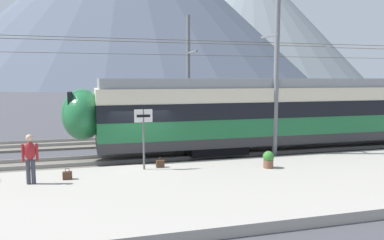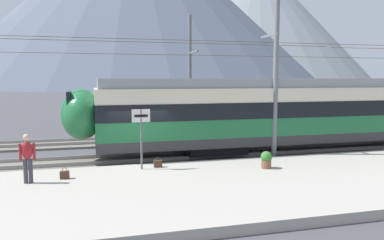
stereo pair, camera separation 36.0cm
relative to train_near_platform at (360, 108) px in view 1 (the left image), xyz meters
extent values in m
plane|color=#424247|center=(-12.20, -1.20, -2.23)|extent=(400.00, 400.00, 0.00)
cube|color=#A39E93|center=(-12.20, -5.50, -2.08)|extent=(120.00, 7.20, 0.31)
cube|color=#6B6359|center=(-12.20, 0.00, -2.17)|extent=(120.00, 3.00, 0.12)
cube|color=gray|center=(-12.20, -0.72, -2.03)|extent=(120.00, 0.07, 0.16)
cube|color=gray|center=(-12.20, 0.72, -2.03)|extent=(120.00, 0.07, 0.16)
cube|color=#6B6359|center=(-12.20, 5.41, -2.17)|extent=(120.00, 3.00, 0.12)
cube|color=gray|center=(-12.20, 4.70, -2.03)|extent=(120.00, 0.07, 0.16)
cube|color=gray|center=(-12.20, 6.13, -2.03)|extent=(120.00, 0.07, 0.16)
cube|color=#2D2D30|center=(0.59, 0.00, -1.30)|extent=(29.19, 2.92, 0.45)
cube|color=#1E6638|center=(0.59, 0.00, -0.65)|extent=(29.19, 2.92, 0.85)
cube|color=black|center=(0.59, 0.00, 0.15)|extent=(29.19, 2.96, 0.75)
cube|color=beige|center=(0.59, 0.00, 0.85)|extent=(29.19, 2.92, 0.65)
cube|color=gray|center=(0.59, 0.00, 1.40)|extent=(28.89, 2.72, 0.45)
cube|color=black|center=(-8.46, 0.00, -1.74)|extent=(2.80, 2.34, 0.42)
ellipsoid|color=#1E6638|center=(-14.55, 0.00, 0.05)|extent=(1.80, 2.69, 2.25)
cube|color=black|center=(-15.05, 0.00, 0.47)|extent=(0.16, 1.75, 1.19)
ellipsoid|color=#1E429E|center=(5.04, 5.41, 0.05)|extent=(1.80, 2.70, 2.25)
cube|color=black|center=(4.54, 5.41, 0.47)|extent=(0.16, 1.76, 1.19)
cylinder|color=slate|center=(-5.88, -1.41, 1.97)|extent=(0.24, 0.24, 8.41)
cube|color=slate|center=(-5.88, -0.71, 3.64)|extent=(0.10, 1.71, 0.10)
cylinder|color=#473823|center=(-5.88, 0.00, 3.39)|extent=(42.39, 0.02, 0.02)
cylinder|color=slate|center=(-7.74, 7.22, 1.75)|extent=(0.24, 0.24, 7.96)
cube|color=slate|center=(-7.74, 6.32, 3.29)|extent=(0.10, 2.10, 0.10)
cylinder|color=#473823|center=(-7.74, 5.41, 3.04)|extent=(42.39, 0.02, 0.02)
cylinder|color=#59595B|center=(-12.28, -2.79, -0.74)|extent=(0.08, 0.08, 2.36)
cube|color=silver|center=(-12.28, -2.79, 0.18)|extent=(0.70, 0.06, 0.50)
cube|color=black|center=(-12.28, -2.83, 0.18)|extent=(0.52, 0.01, 0.10)
cylinder|color=#383842|center=(-16.35, -3.81, -1.51)|extent=(0.14, 0.14, 0.82)
cylinder|color=#383842|center=(-16.19, -3.81, -1.51)|extent=(0.14, 0.14, 0.82)
ellipsoid|color=maroon|center=(-16.27, -3.81, -0.79)|extent=(0.36, 0.22, 0.62)
sphere|color=tan|center=(-16.27, -3.81, -0.34)|extent=(0.22, 0.22, 0.22)
cylinder|color=maroon|center=(-16.49, -3.81, -0.84)|extent=(0.09, 0.09, 0.58)
cylinder|color=maroon|center=(-16.05, -3.81, -0.84)|extent=(0.09, 0.09, 0.58)
cube|color=#472D1E|center=(-15.11, -3.54, -1.78)|extent=(0.32, 0.18, 0.28)
torus|color=#472D1E|center=(-15.11, -3.54, -1.60)|extent=(0.16, 0.02, 0.16)
cube|color=#472D1E|center=(-11.61, -2.64, -1.78)|extent=(0.32, 0.18, 0.28)
torus|color=#472D1E|center=(-11.61, -2.64, -1.59)|extent=(0.16, 0.02, 0.16)
cylinder|color=brown|center=(-7.48, -3.91, -1.76)|extent=(0.39, 0.39, 0.32)
sphere|color=#33752D|center=(-7.48, -3.91, -1.46)|extent=(0.45, 0.45, 0.45)
sphere|color=purple|center=(-7.48, -3.91, -1.36)|extent=(0.25, 0.25, 0.25)
cone|color=#515B6B|center=(8.50, 180.77, 40.98)|extent=(184.12, 184.12, 86.43)
cone|color=slate|center=(90.91, 213.67, 37.08)|extent=(144.05, 144.05, 78.62)
camera|label=1|loc=(-14.45, -17.34, 1.63)|focal=35.54mm
camera|label=2|loc=(-14.11, -17.43, 1.63)|focal=35.54mm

